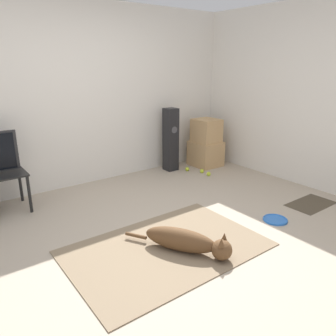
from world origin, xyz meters
TOP-DOWN VIEW (x-y plane):
  - ground_plane at (0.00, 0.00)m, footprint 12.00×12.00m
  - wall_back at (0.00, 2.10)m, footprint 8.00×0.06m
  - wall_right at (2.60, 0.00)m, footprint 0.06×8.00m
  - area_rug at (-0.08, -0.13)m, footprint 1.87×1.23m
  - dog at (0.04, -0.31)m, footprint 0.61×0.96m
  - frisbee at (1.27, -0.40)m, footprint 0.27×0.27m
  - cardboard_box_lower at (2.09, 1.66)m, footprint 0.46×0.49m
  - cardboard_box_upper at (2.09, 1.65)m, footprint 0.39×0.42m
  - floor_speaker at (1.45, 1.82)m, footprint 0.20×0.20m
  - tennis_ball_by_boxes at (1.75, 1.37)m, footprint 0.07×0.07m
  - tennis_ball_near_speaker at (1.63, 1.60)m, footprint 0.07×0.07m
  - tennis_ball_loose_on_carpet at (1.74, 1.20)m, footprint 0.07×0.07m
  - door_mat at (2.03, -0.39)m, footprint 0.64×0.38m

SIDE VIEW (x-z plane):
  - ground_plane at x=0.00m, z-range 0.00..0.00m
  - door_mat at x=2.03m, z-range 0.00..0.01m
  - area_rug at x=-0.08m, z-range 0.00..0.01m
  - frisbee at x=1.27m, z-range 0.00..0.03m
  - tennis_ball_by_boxes at x=1.75m, z-range 0.00..0.07m
  - tennis_ball_near_speaker at x=1.63m, z-range 0.00..0.07m
  - tennis_ball_loose_on_carpet at x=1.74m, z-range 0.00..0.07m
  - dog at x=0.04m, z-range 0.00..0.24m
  - cardboard_box_lower at x=2.09m, z-range 0.00..0.43m
  - floor_speaker at x=1.45m, z-range 0.00..1.03m
  - cardboard_box_upper at x=2.09m, z-range 0.43..0.82m
  - wall_back at x=0.00m, z-range 0.00..2.55m
  - wall_right at x=2.60m, z-range 0.00..2.55m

